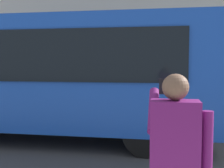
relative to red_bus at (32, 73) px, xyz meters
The scene contains 3 objects.
ground_plane 4.15m from the red_bus, behind, with size 60.00×60.00×0.00m, color #38383A.
red_bus is the anchor object (origin of this frame).
pedestrian_photographer 5.76m from the red_bus, 126.75° to the left, with size 0.53×0.52×1.70m.
Camera 1 is at (0.48, 7.02, 1.93)m, focal length 46.43 mm.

